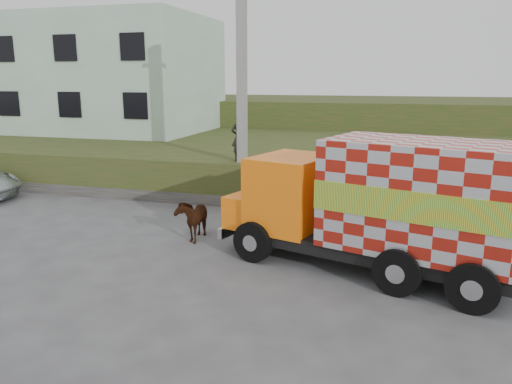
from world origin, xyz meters
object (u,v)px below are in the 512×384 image
(cargo_truck, at_px, (382,205))
(utility_pole, at_px, (242,86))
(cow, at_px, (193,218))
(pedestrian, at_px, (240,138))

(cargo_truck, bearing_deg, utility_pole, 150.92)
(cargo_truck, distance_m, cow, 5.24)
(utility_pole, bearing_deg, pedestrian, 123.97)
(utility_pole, relative_size, pedestrian, 4.99)
(utility_pole, height_order, pedestrian, utility_pole)
(cow, bearing_deg, utility_pole, 82.04)
(cargo_truck, height_order, pedestrian, pedestrian)
(cargo_truck, bearing_deg, pedestrian, 150.48)
(cow, distance_m, pedestrian, 4.68)
(pedestrian, bearing_deg, utility_pole, 104.71)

